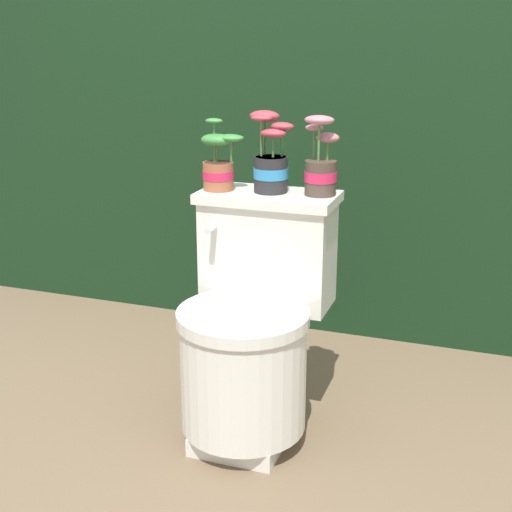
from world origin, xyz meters
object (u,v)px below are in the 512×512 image
(toilet, at_px, (252,330))
(potted_plant_left, at_px, (219,165))
(potted_plant_midleft, at_px, (271,161))
(potted_plant_middle, at_px, (321,168))

(toilet, bearing_deg, potted_plant_left, 138.51)
(toilet, height_order, potted_plant_midleft, potted_plant_midleft)
(potted_plant_middle, bearing_deg, potted_plant_left, -173.98)
(potted_plant_left, distance_m, potted_plant_midleft, 0.16)
(toilet, relative_size, potted_plant_middle, 3.05)
(potted_plant_left, bearing_deg, potted_plant_midleft, 9.24)
(potted_plant_left, bearing_deg, toilet, -41.49)
(toilet, xyz_separation_m, potted_plant_middle, (0.16, 0.17, 0.48))
(toilet, distance_m, potted_plant_midleft, 0.51)
(potted_plant_midleft, relative_size, potted_plant_middle, 1.01)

